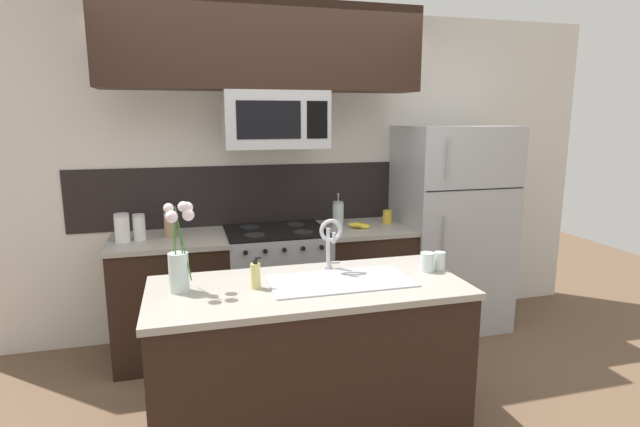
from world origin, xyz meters
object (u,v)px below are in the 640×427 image
microwave (275,120)px  french_press (338,214)px  stove_range (277,287)px  banana_bunch (360,225)px  flower_vase (179,259)px  dish_soap_bottle (256,275)px  coffee_tin (387,217)px  drinking_glass (427,262)px  spare_glass (440,261)px  storage_jar_tall (122,228)px  sink_faucet (330,237)px  storage_jar_medium (139,227)px  storage_jar_short (170,225)px  refrigerator (449,227)px

microwave → french_press: microwave is taller
stove_range → banana_bunch: bearing=-5.3°
flower_vase → dish_soap_bottle: bearing=-7.9°
coffee_tin → dish_soap_bottle: size_ratio=0.67×
drinking_glass → spare_glass: 0.08m
storage_jar_tall → dish_soap_bottle: size_ratio=1.23×
banana_bunch → sink_faucet: bearing=-118.4°
storage_jar_medium → storage_jar_short: size_ratio=1.07×
stove_range → storage_jar_short: bearing=177.6°
banana_bunch → dish_soap_bottle: size_ratio=1.15×
stove_range → coffee_tin: 1.06m
stove_range → french_press: french_press is taller
spare_glass → coffee_tin: bearing=80.8°
microwave → drinking_glass: bearing=-61.3°
storage_jar_medium → coffee_tin: size_ratio=1.70×
storage_jar_tall → flower_vase: flower_vase is taller
microwave → storage_jar_short: size_ratio=4.26×
storage_jar_short → storage_jar_medium: bearing=-169.3°
storage_jar_short → banana_bunch: size_ratio=0.92×
storage_jar_tall → drinking_glass: storage_jar_tall is taller
storage_jar_short → coffee_tin: storage_jar_short is taller
drinking_glass → storage_jar_short: bearing=138.9°
french_press → sink_faucet: bearing=-109.4°
refrigerator → sink_faucet: 1.77m
storage_jar_medium → flower_vase: (0.28, -1.18, 0.08)m
refrigerator → drinking_glass: (-0.84, -1.23, 0.11)m
storage_jar_tall → drinking_glass: size_ratio=1.86×
storage_jar_tall → spare_glass: (1.83, -1.16, -0.05)m
french_press → banana_bunch: bearing=-40.2°
refrigerator → banana_bunch: bearing=-174.4°
french_press → drinking_glass: bearing=-84.0°
storage_jar_short → flower_vase: flower_vase is taller
stove_range → microwave: size_ratio=1.25×
microwave → storage_jar_short: (-0.77, 0.05, -0.75)m
storage_jar_medium → dish_soap_bottle: storage_jar_medium is taller
stove_range → sink_faucet: (0.12, -1.06, 0.65)m
storage_jar_short → spare_glass: 1.94m
refrigerator → flower_vase: (-2.19, -1.20, 0.23)m
refrigerator → spare_glass: refrigerator is taller
storage_jar_short → banana_bunch: bearing=-3.7°
microwave → banana_bunch: 1.05m
storage_jar_tall → storage_jar_short: (0.32, 0.07, -0.01)m
microwave → drinking_glass: 1.57m
microwave → refrigerator: microwave is taller
storage_jar_tall → sink_faucet: bearing=-40.1°
drinking_glass → flower_vase: size_ratio=0.24×
microwave → refrigerator: (1.49, 0.04, -0.90)m
drinking_glass → spare_glass: bearing=6.8°
spare_glass → drinking_glass: bearing=-173.2°
storage_jar_tall → coffee_tin: (2.03, 0.09, -0.05)m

